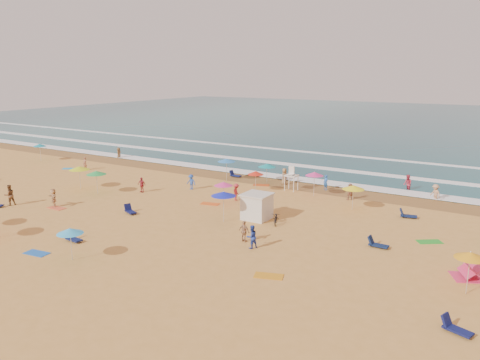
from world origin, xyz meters
The scene contains 12 objects.
ground centered at (0.00, 0.00, 0.00)m, with size 220.00×220.00×0.00m, color gold.
ocean centered at (0.00, 84.00, 0.00)m, with size 220.00×140.00×0.18m, color #0C4756.
wet_sand centered at (0.00, 12.50, 0.01)m, with size 220.00×220.00×0.00m, color olive.
surf_foam centered at (0.00, 21.32, 0.10)m, with size 200.00×18.70×0.05m.
cabana centered at (7.34, 0.30, 1.00)m, with size 2.00×2.00×2.00m, color silver.
cabana_roof centered at (7.34, 0.30, 2.06)m, with size 2.20×2.20×0.12m, color silver.
bicycle centered at (9.24, 0.00, 0.47)m, with size 0.63×1.81×0.95m, color black.
lifeguard_stand centered at (5.69, 10.23, 1.05)m, with size 1.20×1.20×2.10m, color white, non-canonical shape.
beach_umbrellas centered at (-1.39, -0.06, 2.09)m, with size 59.84×27.97×0.80m.
loungers centered at (3.61, -3.53, 0.17)m, with size 39.09×26.29×0.34m.
towels centered at (-0.54, -2.37, 0.01)m, with size 50.09×25.69×0.03m.
beachgoers centered at (0.15, 4.61, 0.78)m, with size 44.75×25.29×2.13m.
Camera 1 is at (25.27, -31.46, 11.73)m, focal length 35.00 mm.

